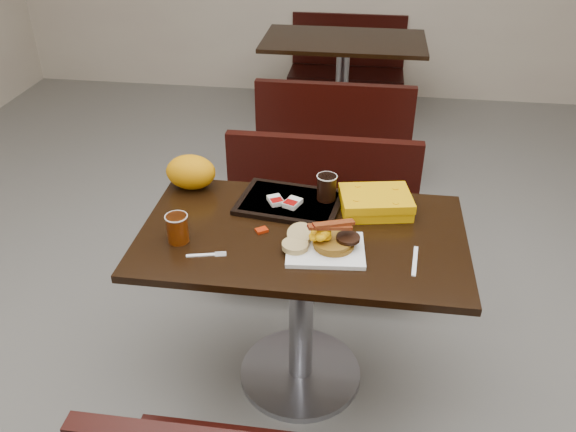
# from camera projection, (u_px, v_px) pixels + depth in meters

# --- Properties ---
(floor) EXTENTS (6.00, 7.00, 0.01)m
(floor) POSITION_uv_depth(u_px,v_px,m) (300.00, 375.00, 2.58)
(floor) COLOR gray
(floor) RESTS_ON ground
(table_near) EXTENTS (1.20, 0.70, 0.75)m
(table_near) POSITION_uv_depth(u_px,v_px,m) (301.00, 310.00, 2.38)
(table_near) COLOR black
(table_near) RESTS_ON floor
(bench_near_n) EXTENTS (1.00, 0.46, 0.72)m
(bench_near_n) POSITION_uv_depth(u_px,v_px,m) (318.00, 220.00, 2.98)
(bench_near_n) COLOR black
(bench_near_n) RESTS_ON floor
(table_far) EXTENTS (1.20, 0.70, 0.75)m
(table_far) POSITION_uv_depth(u_px,v_px,m) (342.00, 88.00, 4.56)
(table_far) COLOR black
(table_far) RESTS_ON floor
(bench_far_s) EXTENTS (1.00, 0.46, 0.72)m
(bench_far_s) POSITION_uv_depth(u_px,v_px,m) (335.00, 126.00, 3.99)
(bench_far_s) COLOR black
(bench_far_s) RESTS_ON floor
(bench_far_n) EXTENTS (1.00, 0.46, 0.72)m
(bench_far_n) POSITION_uv_depth(u_px,v_px,m) (347.00, 62.00, 5.16)
(bench_far_n) COLOR black
(bench_far_n) RESTS_ON floor
(platter) EXTENTS (0.29, 0.24, 0.02)m
(platter) POSITION_uv_depth(u_px,v_px,m) (325.00, 250.00, 2.08)
(platter) COLOR white
(platter) RESTS_ON table_near
(pancake_stack) EXTENTS (0.16, 0.16, 0.03)m
(pancake_stack) POSITION_uv_depth(u_px,v_px,m) (334.00, 242.00, 2.07)
(pancake_stack) COLOR brown
(pancake_stack) RESTS_ON platter
(sausage_patty) EXTENTS (0.10, 0.10, 0.01)m
(sausage_patty) POSITION_uv_depth(u_px,v_px,m) (348.00, 238.00, 2.06)
(sausage_patty) COLOR black
(sausage_patty) RESTS_ON pancake_stack
(scrambled_eggs) EXTENTS (0.11, 0.10, 0.05)m
(scrambled_eggs) POSITION_uv_depth(u_px,v_px,m) (324.00, 234.00, 2.05)
(scrambled_eggs) COLOR #E99B04
(scrambled_eggs) RESTS_ON pancake_stack
(bacon_strips) EXTENTS (0.17, 0.12, 0.01)m
(bacon_strips) POSITION_uv_depth(u_px,v_px,m) (330.00, 226.00, 2.03)
(bacon_strips) COLOR #480506
(bacon_strips) RESTS_ON scrambled_eggs
(muffin_bottom) EXTENTS (0.12, 0.12, 0.02)m
(muffin_bottom) POSITION_uv_depth(u_px,v_px,m) (295.00, 246.00, 2.07)
(muffin_bottom) COLOR tan
(muffin_bottom) RESTS_ON platter
(muffin_top) EXTENTS (0.11, 0.11, 0.05)m
(muffin_top) POSITION_uv_depth(u_px,v_px,m) (300.00, 234.00, 2.10)
(muffin_top) COLOR tan
(muffin_top) RESTS_ON platter
(coffee_cup_near) EXTENTS (0.09, 0.09, 0.11)m
(coffee_cup_near) POSITION_uv_depth(u_px,v_px,m) (178.00, 229.00, 2.11)
(coffee_cup_near) COLOR #7D2B04
(coffee_cup_near) RESTS_ON table_near
(fork) EXTENTS (0.14, 0.06, 0.00)m
(fork) POSITION_uv_depth(u_px,v_px,m) (201.00, 255.00, 2.06)
(fork) COLOR white
(fork) RESTS_ON table_near
(knife) EXTENTS (0.03, 0.17, 0.00)m
(knife) POSITION_uv_depth(u_px,v_px,m) (415.00, 261.00, 2.03)
(knife) COLOR white
(knife) RESTS_ON table_near
(condiment_syrup) EXTENTS (0.05, 0.05, 0.01)m
(condiment_syrup) POSITION_uv_depth(u_px,v_px,m) (262.00, 230.00, 2.19)
(condiment_syrup) COLOR #A22106
(condiment_syrup) RESTS_ON table_near
(condiment_ketchup) EXTENTS (0.05, 0.05, 0.01)m
(condiment_ketchup) POSITION_uv_depth(u_px,v_px,m) (289.00, 217.00, 2.26)
(condiment_ketchup) COLOR #8C0504
(condiment_ketchup) RESTS_ON table_near
(tray) EXTENTS (0.43, 0.34, 0.02)m
(tray) POSITION_uv_depth(u_px,v_px,m) (290.00, 202.00, 2.35)
(tray) COLOR black
(tray) RESTS_ON table_near
(hashbrown_sleeve_left) EXTENTS (0.08, 0.09, 0.02)m
(hashbrown_sleeve_left) POSITION_uv_depth(u_px,v_px,m) (276.00, 200.00, 2.33)
(hashbrown_sleeve_left) COLOR silver
(hashbrown_sleeve_left) RESTS_ON tray
(hashbrown_sleeve_right) EXTENTS (0.08, 0.09, 0.02)m
(hashbrown_sleeve_right) POSITION_uv_depth(u_px,v_px,m) (292.00, 203.00, 2.31)
(hashbrown_sleeve_right) COLOR silver
(hashbrown_sleeve_right) RESTS_ON tray
(coffee_cup_far) EXTENTS (0.09, 0.09, 0.10)m
(coffee_cup_far) POSITION_uv_depth(u_px,v_px,m) (327.00, 188.00, 2.33)
(coffee_cup_far) COLOR black
(coffee_cup_far) RESTS_ON tray
(clamshell) EXTENTS (0.30, 0.25, 0.07)m
(clamshell) POSITION_uv_depth(u_px,v_px,m) (375.00, 202.00, 2.30)
(clamshell) COLOR #E29D03
(clamshell) RESTS_ON table_near
(paper_bag) EXTENTS (0.22, 0.18, 0.14)m
(paper_bag) POSITION_uv_depth(u_px,v_px,m) (191.00, 172.00, 2.43)
(paper_bag) COLOR orange
(paper_bag) RESTS_ON table_near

